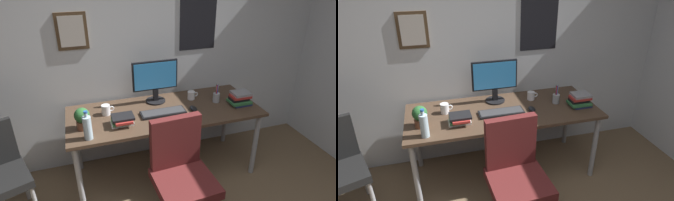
% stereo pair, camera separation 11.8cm
% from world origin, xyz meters
% --- Properties ---
extents(wall_back, '(4.40, 0.10, 2.60)m').
position_xyz_m(wall_back, '(-0.00, 2.15, 1.30)').
color(wall_back, silver).
rests_on(wall_back, ground_plane).
extents(desk, '(1.85, 0.75, 0.73)m').
position_xyz_m(desk, '(0.20, 1.69, 0.67)').
color(desk, '#4C3828').
rests_on(desk, ground_plane).
extents(office_chair, '(0.56, 0.57, 0.95)m').
position_xyz_m(office_chair, '(0.12, 1.04, 0.53)').
color(office_chair, '#591E1E').
rests_on(office_chair, ground_plane).
extents(monitor, '(0.46, 0.20, 0.43)m').
position_xyz_m(monitor, '(0.17, 1.91, 0.97)').
color(monitor, black).
rests_on(monitor, desk).
extents(keyboard, '(0.43, 0.15, 0.03)m').
position_xyz_m(keyboard, '(0.16, 1.63, 0.75)').
color(keyboard, black).
rests_on(keyboard, desk).
extents(computer_mouse, '(0.06, 0.11, 0.04)m').
position_xyz_m(computer_mouse, '(0.46, 1.61, 0.75)').
color(computer_mouse, black).
rests_on(computer_mouse, desk).
extents(water_bottle, '(0.07, 0.07, 0.25)m').
position_xyz_m(water_bottle, '(-0.54, 1.41, 0.84)').
color(water_bottle, silver).
rests_on(water_bottle, desk).
extents(coffee_mug_near, '(0.11, 0.08, 0.09)m').
position_xyz_m(coffee_mug_near, '(0.54, 1.85, 0.78)').
color(coffee_mug_near, white).
rests_on(coffee_mug_near, desk).
extents(coffee_mug_far, '(0.12, 0.08, 0.10)m').
position_xyz_m(coffee_mug_far, '(-0.35, 1.78, 0.78)').
color(coffee_mug_far, white).
rests_on(coffee_mug_far, desk).
extents(potted_plant, '(0.13, 0.13, 0.20)m').
position_xyz_m(potted_plant, '(-0.58, 1.59, 0.84)').
color(potted_plant, brown).
rests_on(potted_plant, desk).
extents(pen_cup, '(0.07, 0.07, 0.20)m').
position_xyz_m(pen_cup, '(0.75, 1.71, 0.79)').
color(pen_cup, '#9EA0A5').
rests_on(pen_cup, desk).
extents(book_stack_left, '(0.20, 0.18, 0.09)m').
position_xyz_m(book_stack_left, '(-0.24, 1.55, 0.78)').
color(book_stack_left, silver).
rests_on(book_stack_left, desk).
extents(book_stack_right, '(0.21, 0.17, 0.13)m').
position_xyz_m(book_stack_right, '(0.96, 1.58, 0.80)').
color(book_stack_right, navy).
rests_on(book_stack_right, desk).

